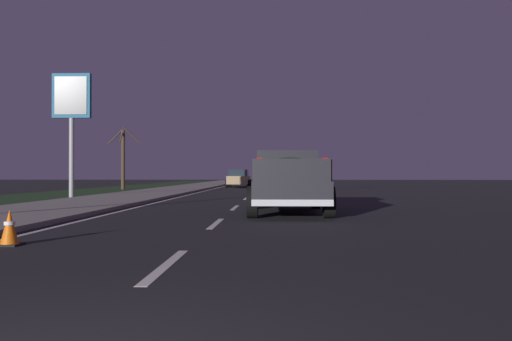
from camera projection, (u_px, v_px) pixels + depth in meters
The scene contains 10 objects.
ground at pixel (252, 194), 29.29m from camera, with size 144.00×144.00×0.00m, color black.
sidewalk_shoulder at pixel (155, 193), 29.51m from camera, with size 108.00×4.00×0.12m, color gray.
grass_verge at pixel (72, 193), 29.70m from camera, with size 108.00×6.00×0.01m, color #1E3819.
lane_markings at pixel (214, 192), 31.59m from camera, with size 108.00×3.54×0.01m.
pickup_truck at pixel (288, 180), 14.93m from camera, with size 5.45×2.34×1.87m.
sedan_silver at pixel (283, 179), 33.88m from camera, with size 4.41×2.03×1.54m.
sedan_tan at pixel (239, 178), 43.87m from camera, with size 4.40×2.02×1.54m.
gas_price_sign at pixel (72, 105), 24.66m from camera, with size 0.27×1.90×6.12m.
bare_tree_far at pixel (123, 157), 37.39m from camera, with size 1.44×2.24×4.79m.
traffic_cone_near at pixel (9, 228), 8.06m from camera, with size 0.36×0.36×0.58m.
Camera 1 is at (-2.27, -1.37, 1.15)m, focal length 35.11 mm.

